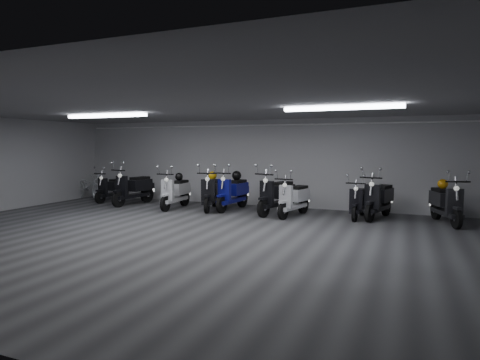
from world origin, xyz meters
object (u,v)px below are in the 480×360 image
at_px(scooter_0, 112,184).
at_px(scooter_2, 175,187).
at_px(scooter_8, 379,193).
at_px(scooter_9, 446,196).
at_px(scooter_7, 359,196).
at_px(scooter_3, 211,186).
at_px(scooter_4, 232,186).
at_px(helmet_2, 179,177).
at_px(helmet_1, 237,175).
at_px(scooter_1, 133,183).
at_px(scooter_6, 294,193).
at_px(bicycle, 88,183).
at_px(helmet_3, 212,176).
at_px(helmet_0, 443,184).
at_px(scooter_5, 276,189).

xyz_separation_m(scooter_0, scooter_2, (2.88, -0.52, 0.06)).
xyz_separation_m(scooter_8, scooter_9, (1.62, -0.09, -0.02)).
relative_size(scooter_2, scooter_7, 1.12).
bearing_deg(scooter_7, scooter_3, -173.31).
bearing_deg(scooter_4, helmet_2, -169.46).
bearing_deg(helmet_1, scooter_1, -171.85).
height_order(scooter_6, helmet_2, scooter_6).
bearing_deg(bicycle, scooter_3, -77.12).
height_order(scooter_3, scooter_8, scooter_3).
relative_size(scooter_0, scooter_9, 0.91).
height_order(scooter_1, helmet_2, scooter_1).
bearing_deg(scooter_8, scooter_4, -163.07).
xyz_separation_m(scooter_8, helmet_1, (-4.20, 0.16, 0.33)).
distance_m(helmet_1, helmet_3, 0.76).
xyz_separation_m(scooter_2, helmet_2, (-0.01, 0.26, 0.29)).
xyz_separation_m(scooter_2, scooter_4, (1.77, 0.41, 0.03)).
height_order(scooter_3, scooter_4, scooter_4).
distance_m(scooter_0, scooter_3, 4.03).
xyz_separation_m(scooter_9, helmet_3, (-6.54, 0.03, 0.34)).
distance_m(scooter_0, helmet_2, 2.90).
height_order(scooter_2, scooter_4, scooter_4).
height_order(scooter_3, helmet_2, scooter_3).
distance_m(scooter_2, scooter_4, 1.81).
relative_size(scooter_1, helmet_0, 7.82).
bearing_deg(helmet_3, scooter_7, -0.91).
xyz_separation_m(helmet_0, helmet_1, (-5.74, 0.00, 0.06)).
bearing_deg(scooter_1, helmet_1, 15.62).
distance_m(scooter_8, helmet_0, 1.57).
xyz_separation_m(scooter_4, scooter_7, (3.73, -0.02, -0.10)).
bearing_deg(scooter_3, helmet_2, 161.19).
bearing_deg(scooter_7, helmet_3, -176.70).
bearing_deg(scooter_8, scooter_2, -159.61).
xyz_separation_m(scooter_0, scooter_4, (4.65, -0.11, 0.09)).
xyz_separation_m(scooter_0, helmet_0, (10.41, 0.16, 0.36)).
bearing_deg(scooter_9, helmet_1, 160.16).
bearing_deg(bicycle, scooter_5, -75.62).
xyz_separation_m(scooter_7, helmet_3, (-4.43, 0.07, 0.41)).
distance_m(scooter_8, scooter_9, 1.62).
xyz_separation_m(scooter_7, helmet_0, (2.03, 0.29, 0.37)).
bearing_deg(scooter_0, scooter_8, 3.43).
height_order(scooter_3, scooter_6, scooter_3).
height_order(scooter_0, helmet_3, scooter_0).
relative_size(scooter_7, helmet_3, 6.09).
distance_m(scooter_4, scooter_9, 5.84).
bearing_deg(helmet_2, scooter_8, 2.51).
bearing_deg(scooter_3, scooter_6, -20.04).
bearing_deg(scooter_7, helmet_0, 12.22).
height_order(scooter_1, scooter_7, scooter_1).
bearing_deg(scooter_6, scooter_9, 18.91).
xyz_separation_m(scooter_6, scooter_7, (1.71, 0.38, -0.05)).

